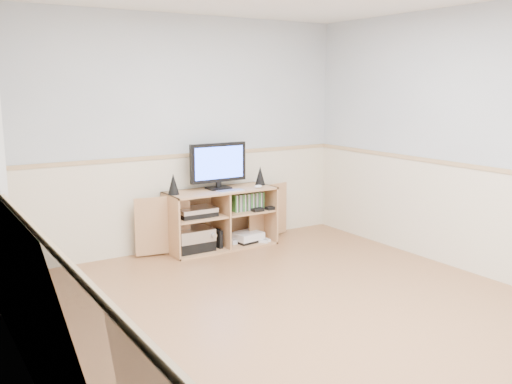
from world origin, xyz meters
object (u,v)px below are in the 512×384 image
(media_cabinet, at_px, (219,217))
(monitor, at_px, (218,164))
(game_consoles, at_px, (246,237))
(keyboard, at_px, (230,191))

(media_cabinet, relative_size, monitor, 2.87)
(media_cabinet, height_order, game_consoles, media_cabinet)
(game_consoles, bearing_deg, keyboard, -154.92)
(media_cabinet, height_order, monitor, monitor)
(keyboard, bearing_deg, game_consoles, 26.58)
(monitor, height_order, game_consoles, monitor)
(keyboard, bearing_deg, monitor, 103.94)
(monitor, distance_m, game_consoles, 0.91)
(media_cabinet, distance_m, monitor, 0.59)
(keyboard, height_order, game_consoles, keyboard)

